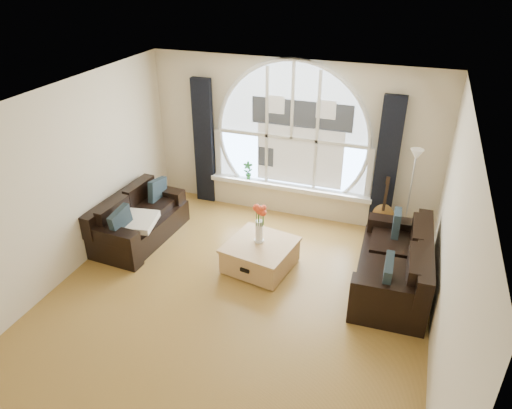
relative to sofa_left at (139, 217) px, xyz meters
name	(u,v)px	position (x,y,z in m)	size (l,w,h in m)	color
ground	(234,303)	(2.04, -1.01, -0.40)	(5.00, 5.50, 0.01)	brown
ceiling	(228,107)	(2.04, -1.01, 2.30)	(5.00, 5.50, 0.01)	silver
wall_back	(292,140)	(2.04, 1.74, 0.95)	(5.00, 0.01, 2.70)	beige
wall_front	(90,393)	(2.04, -3.76, 0.95)	(5.00, 0.01, 2.70)	beige
wall_left	(62,186)	(-0.46, -1.01, 0.95)	(0.01, 5.50, 2.70)	beige
wall_right	(450,255)	(4.54, -1.01, 0.95)	(0.01, 5.50, 2.70)	beige
attic_slope	(438,165)	(4.24, -1.01, 1.95)	(0.92, 5.50, 0.72)	silver
arched_window	(292,125)	(2.04, 1.71, 1.23)	(2.60, 0.06, 2.15)	silver
window_sill	(289,187)	(2.04, 1.64, 0.11)	(2.90, 0.22, 0.08)	white
window_frame	(292,126)	(2.04, 1.68, 1.23)	(2.76, 0.08, 2.15)	white
neighbor_house	(300,133)	(2.19, 1.70, 1.10)	(1.70, 0.02, 1.50)	silver
curtain_left	(204,142)	(0.44, 1.62, 0.75)	(0.35, 0.12, 2.30)	black
curtain_right	(386,166)	(3.64, 1.62, 0.75)	(0.35, 0.12, 2.30)	black
sofa_left	(139,217)	(0.00, 0.00, 0.00)	(0.84, 1.69, 0.75)	black
sofa_right	(393,263)	(3.99, 0.05, 0.00)	(0.93, 1.86, 0.82)	black
coffee_chest	(260,254)	(2.11, -0.12, -0.17)	(0.93, 0.93, 0.45)	#AE8353
throw_blanket	(137,221)	(0.15, -0.27, 0.10)	(0.55, 0.55, 0.10)	silver
vase_flowers	(259,218)	(2.07, -0.06, 0.40)	(0.24, 0.24, 0.70)	white
floor_lamp	(409,197)	(4.06, 1.34, 0.40)	(0.24, 0.24, 1.60)	#B2B2B2
guitar	(385,204)	(3.70, 1.53, 0.13)	(0.36, 0.24, 1.06)	brown
potted_plant	(248,170)	(1.27, 1.64, 0.31)	(0.17, 0.12, 0.33)	#1E6023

